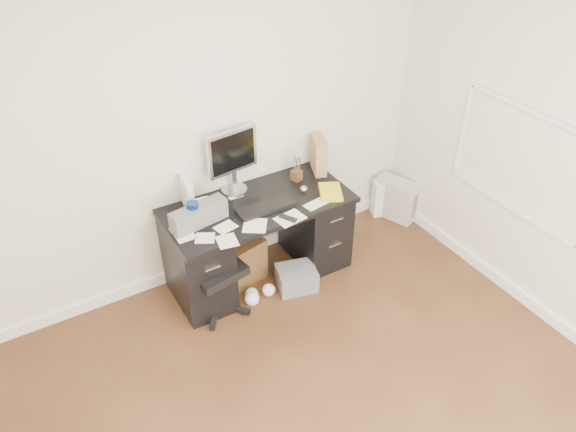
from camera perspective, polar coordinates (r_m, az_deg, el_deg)
name	(u,v)px	position (r m, az deg, el deg)	size (l,w,h in m)	color
room_shell	(363,228)	(2.69, 7.67, -1.23)	(4.02, 4.02, 2.71)	silver
desk	(259,238)	(4.65, -2.95, -2.28)	(1.50, 0.70, 0.75)	black
loose_papers	(238,214)	(4.34, -5.09, 0.19)	(1.10, 0.60, 0.00)	white
lcd_monitor	(232,161)	(4.47, -5.67, 5.57)	(0.44, 0.25, 0.56)	#B6B6BA
keyboard	(266,207)	(4.38, -2.22, 0.89)	(0.47, 0.16, 0.03)	black
computer_mouse	(304,189)	(4.56, 1.61, 2.73)	(0.06, 0.06, 0.06)	#B6B6BA
travel_mug	(193,214)	(4.21, -9.58, 0.20)	(0.09, 0.09, 0.20)	navy
white_binder	(187,193)	(4.40, -10.26, 2.35)	(0.10, 0.23, 0.26)	silver
magazine_file	(319,155)	(4.80, 3.13, 6.21)	(0.13, 0.26, 0.30)	#A77751
pen_cup	(297,169)	(4.68, 0.89, 4.84)	(0.09, 0.09, 0.22)	#523117
yellow_book	(331,192)	(4.55, 4.42, 2.46)	(0.19, 0.24, 0.04)	yellow
paper_remote	(290,217)	(4.27, 0.20, -0.14)	(0.22, 0.18, 0.02)	white
office_chair	(214,263)	(4.35, -7.54, -4.80)	(0.52, 0.52, 0.91)	#4F5250
pc_tower	(396,199)	(5.58, 10.90, 1.71)	(0.18, 0.40, 0.40)	#A8A398
shopping_bag	(386,197)	(5.61, 9.93, 1.88)	(0.27, 0.19, 0.37)	white
wicker_basket	(235,258)	(4.79, -5.39, -4.24)	(0.39, 0.39, 0.39)	#472915
desk_printer	(297,278)	(4.73, 0.88, -6.31)	(0.32, 0.26, 0.19)	slate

